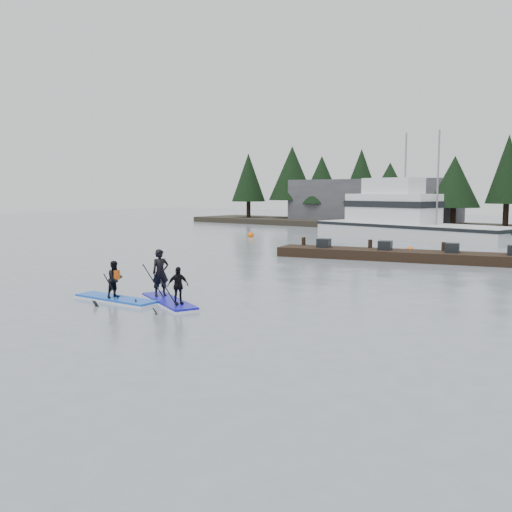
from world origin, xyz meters
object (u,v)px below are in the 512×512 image
Objects in this scene: paddleboard_duo at (168,286)px; floating_dock at (422,256)px; paddleboard_solo at (115,288)px; fishing_boat_large at (407,230)px.

floating_dock is at bearing 105.58° from paddleboard_duo.
floating_dock is 4.74× the size of paddleboard_solo.
paddleboard_solo is (-3.93, -17.24, 0.17)m from floating_dock.
paddleboard_solo is at bearing -128.75° from paddleboard_duo.
fishing_boat_large is 31.03m from paddleboard_solo.
paddleboard_duo is (1.66, 0.88, 0.14)m from paddleboard_solo.
paddleboard_duo is (4.56, -30.01, -0.11)m from fishing_boat_large.
fishing_boat_large is 15.26m from floating_dock.
paddleboard_duo is at bearing 24.83° from paddleboard_solo.
paddleboard_solo is at bearing -117.42° from floating_dock.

